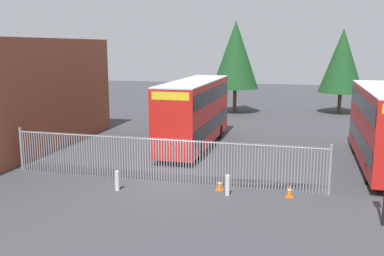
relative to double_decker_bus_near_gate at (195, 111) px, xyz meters
name	(u,v)px	position (x,y,z in m)	size (l,w,h in m)	color
ground_plane	(207,146)	(0.82, 0.16, -2.42)	(100.00, 100.00, 0.00)	#3D3D42
palisade_fence	(161,158)	(0.29, -7.84, -1.24)	(16.12, 0.14, 2.35)	gray
double_decker_bus_near_gate	(195,111)	(0.00, 0.00, 0.00)	(2.54, 10.81, 4.42)	red
double_decker_bus_behind_fence_left	(384,124)	(11.34, -2.26, 0.00)	(2.54, 10.81, 4.42)	red
bollard_near_left	(117,181)	(-1.28, -9.69, -1.95)	(0.20, 0.20, 0.95)	silver
bollard_center_front	(227,185)	(3.83, -9.07, -1.95)	(0.20, 0.20, 0.95)	silver
traffic_cone_by_gate	(220,184)	(3.36, -8.46, -2.13)	(0.34, 0.34, 0.59)	orange
traffic_cone_mid_forecourt	(290,191)	(6.56, -8.62, -2.13)	(0.34, 0.34, 0.59)	orange
tree_tall_back	(236,55)	(0.23, 15.56, 3.36)	(4.64, 4.64, 9.10)	#4C3823
tree_short_side	(342,61)	(10.45, 17.73, 2.79)	(4.37, 4.37, 8.34)	#4C3823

